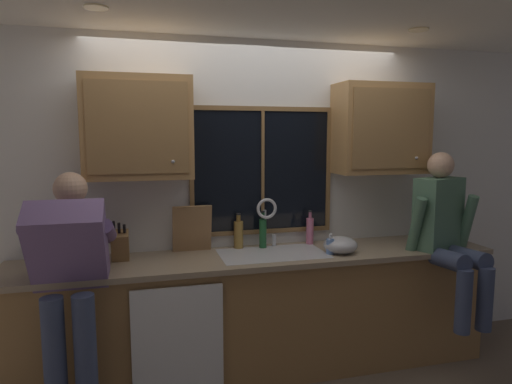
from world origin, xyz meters
The scene contains 25 objects.
back_wall centered at (0.00, 0.06, 1.27)m, with size 5.97×0.12×2.55m, color silver.
ceiling_downlight_left centered at (-1.07, -0.60, 2.54)m, with size 0.14×0.14×0.01m, color #FFEAB2.
ceiling_downlight_right centered at (1.07, -0.60, 2.54)m, with size 0.14×0.14×0.01m, color #FFEAB2.
window_glass centered at (0.10, -0.01, 1.52)m, with size 1.10×0.02×0.95m, color black.
window_frame_top centered at (0.10, -0.02, 2.02)m, with size 1.17×0.02×0.04m, color brown.
window_frame_bottom centered at (0.10, -0.02, 1.03)m, with size 1.17×0.02×0.04m, color brown.
window_frame_left centered at (-0.47, -0.02, 1.52)m, with size 0.04×0.02×0.95m, color brown.
window_frame_right centered at (0.67, -0.02, 1.52)m, with size 0.04×0.02×0.95m, color brown.
window_mullion_center centered at (0.10, -0.02, 1.52)m, with size 0.02×0.02×0.95m, color brown.
lower_cabinet_run centered at (0.00, -0.29, 0.44)m, with size 3.57×0.58×0.88m, color olive.
countertop centered at (0.00, -0.31, 0.90)m, with size 3.63×0.62×0.04m, color gray.
dishwasher_front centered at (-0.64, -0.61, 0.46)m, with size 0.60×0.02×0.74m, color white.
upper_cabinet_left centered at (-0.86, -0.17, 1.86)m, with size 0.75×0.36×0.72m.
upper_cabinet_right centered at (1.05, -0.17, 1.86)m, with size 0.75×0.36×0.72m.
sink centered at (0.10, -0.30, 0.82)m, with size 0.80×0.46×0.21m.
faucet centered at (0.11, -0.12, 1.17)m, with size 0.18×0.09×0.40m.
person_standing centered at (-1.29, -0.62, 0.97)m, with size 0.53×0.68×1.58m.
person_sitting_on_counter centered at (1.41, -0.57, 1.10)m, with size 0.54×0.66×1.26m.
knife_block centered at (-1.01, -0.21, 1.03)m, with size 0.12×0.18×0.32m.
cutting_board centered at (-0.48, -0.09, 1.10)m, with size 0.30×0.02×0.37m, color #997047.
mixing_bowl centered at (0.61, -0.40, 0.98)m, with size 0.26×0.26×0.13m, color #B7B7BC.
soap_dispenser centered at (0.51, -0.42, 0.98)m, with size 0.06×0.07×0.16m.
bottle_green_glass centered at (0.48, -0.08, 1.04)m, with size 0.06×0.06×0.28m.
bottle_tall_clear centered at (-0.11, -0.07, 1.04)m, with size 0.07×0.07×0.28m.
bottle_amber_small centered at (0.08, -0.11, 1.04)m, with size 0.06×0.06×0.30m.
Camera 1 is at (-0.86, -3.44, 1.80)m, focal length 31.26 mm.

